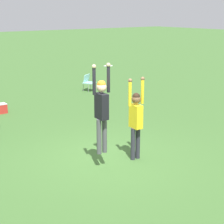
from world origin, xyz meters
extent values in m
plane|color=#3D662D|center=(0.00, 0.00, 0.00)|extent=(120.00, 120.00, 0.00)
cylinder|color=#4C4C51|center=(-0.50, -0.31, 0.82)|extent=(0.12, 0.12, 0.89)
cylinder|color=#4C4C51|center=(-0.33, -0.31, 0.82)|extent=(0.12, 0.12, 0.89)
cube|color=black|center=(-0.42, -0.31, 1.58)|extent=(0.24, 0.39, 0.63)
sphere|color=beige|center=(-0.42, -0.31, 2.05)|extent=(0.24, 0.24, 0.24)
sphere|color=orange|center=(-0.42, -0.31, 2.12)|extent=(0.20, 0.20, 0.20)
cylinder|color=black|center=(-0.63, -0.31, 2.23)|extent=(0.08, 0.08, 0.67)
sphere|color=beige|center=(-0.63, -0.31, 2.57)|extent=(0.10, 0.10, 0.10)
cylinder|color=black|center=(-0.21, -0.31, 2.23)|extent=(0.08, 0.08, 0.67)
sphere|color=beige|center=(-0.21, -0.31, 2.57)|extent=(0.10, 0.10, 0.10)
cylinder|color=#2D2D38|center=(0.52, -0.41, 0.43)|extent=(0.12, 0.12, 0.87)
cylinder|color=#2D2D38|center=(0.68, -0.41, 0.43)|extent=(0.12, 0.12, 0.87)
cube|color=yellow|center=(0.60, -0.41, 1.18)|extent=(0.24, 0.39, 0.62)
sphere|color=brown|center=(0.60, -0.41, 1.63)|extent=(0.24, 0.24, 0.24)
sphere|color=black|center=(0.60, -0.41, 1.70)|extent=(0.20, 0.20, 0.20)
cylinder|color=yellow|center=(0.39, -0.41, 1.81)|extent=(0.08, 0.08, 0.65)
sphere|color=brown|center=(0.39, -0.41, 2.14)|extent=(0.10, 0.10, 0.10)
cylinder|color=yellow|center=(0.81, -0.41, 1.81)|extent=(0.08, 0.08, 0.65)
sphere|color=brown|center=(0.81, -0.41, 2.14)|extent=(0.10, 0.10, 0.10)
cylinder|color=white|center=(-0.13, -0.19, 2.53)|extent=(0.22, 0.22, 0.03)
cylinder|color=gray|center=(4.27, 7.27, 0.21)|extent=(0.02, 0.02, 0.43)
cylinder|color=gray|center=(4.71, 7.27, 0.21)|extent=(0.02, 0.02, 0.43)
cylinder|color=gray|center=(4.27, 7.71, 0.21)|extent=(0.02, 0.02, 0.43)
cylinder|color=gray|center=(4.71, 7.71, 0.21)|extent=(0.02, 0.02, 0.43)
cube|color=#8CC6C1|center=(4.49, 7.49, 0.41)|extent=(0.69, 0.69, 0.04)
cube|color=#8CC6C1|center=(4.49, 7.73, 0.61)|extent=(0.50, 0.32, 0.36)
cube|color=red|center=(-0.49, 6.18, 0.17)|extent=(0.38, 0.33, 0.35)
cube|color=silver|center=(-0.49, 6.18, 0.36)|extent=(0.39, 0.34, 0.02)
camera|label=1|loc=(-5.54, -7.40, 3.83)|focal=60.00mm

